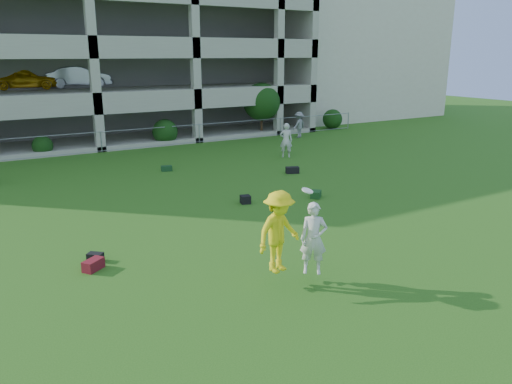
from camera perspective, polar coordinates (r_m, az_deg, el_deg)
ground at (r=12.55m, az=4.66°, el=-9.73°), size 100.00×100.00×0.00m
stucco_building at (r=47.58m, az=8.16°, el=14.93°), size 16.00×14.00×10.00m
bystander_e at (r=26.70m, az=3.45°, el=5.93°), size 0.80×0.73×1.83m
bystander_f at (r=33.29m, az=4.91°, el=7.67°), size 1.24×0.95×1.69m
bag_red_a at (r=13.53m, az=-18.10°, el=-7.91°), size 0.62×0.57×0.28m
bag_black_b at (r=14.09m, az=-17.89°, el=-7.08°), size 0.46×0.45×0.22m
bag_green_c at (r=19.32m, az=6.86°, el=-0.26°), size 0.60×0.60×0.26m
crate_d at (r=18.44m, az=-1.22°, el=-0.86°), size 0.42×0.42×0.30m
bag_black_e at (r=23.18m, az=4.18°, el=2.52°), size 0.67×0.50×0.30m
bag_green_g at (r=23.96m, az=-10.19°, el=2.68°), size 0.56×0.41×0.25m
frisbee_contest at (r=11.67m, az=3.47°, el=-4.71°), size 1.92×1.10×2.15m
parking_garage at (r=37.52m, az=-21.28°, el=15.52°), size 30.00×14.00×12.00m
fence at (r=29.37m, az=-17.27°, el=5.53°), size 36.06×0.06×1.20m
shrub_row at (r=31.26m, az=-9.46°, el=8.24°), size 34.38×2.52×3.50m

